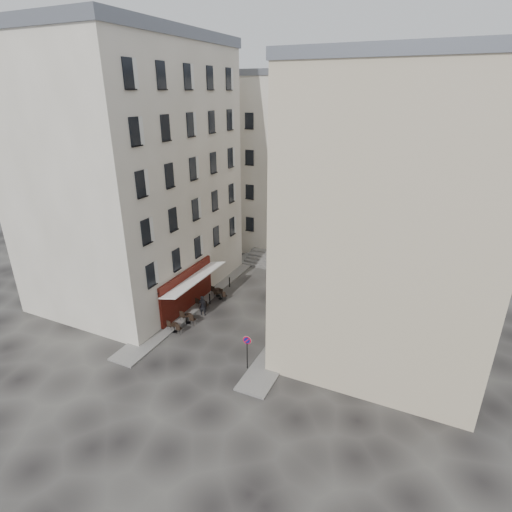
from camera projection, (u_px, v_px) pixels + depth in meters
The scene contains 18 objects.
ground at pixel (230, 327), 30.38m from camera, with size 90.00×90.00×0.00m, color black.
sidewalk_left at pixel (207, 293), 35.47m from camera, with size 2.00×22.00×0.12m, color slate.
sidewalk_right at pixel (299, 321), 31.12m from camera, with size 2.00×18.00×0.12m, color slate.
building_left at pixel (132, 174), 33.05m from camera, with size 12.20×16.20×20.60m.
building_right at pixel (395, 215), 25.67m from camera, with size 12.20×14.20×18.60m.
building_back at pixel (303, 165), 43.14m from camera, with size 18.20×10.20×18.60m.
cafe_storefront at pixel (188, 289), 32.19m from camera, with size 1.74×7.30×3.50m.
stone_steps at pixel (288, 263), 40.77m from camera, with size 9.00×3.15×0.80m.
bollard_near at pixel (186, 318), 30.61m from camera, with size 0.12×0.12×0.98m.
bollard_mid at pixel (210, 298), 33.54m from camera, with size 0.12×0.12×0.98m.
bollard_far at pixel (230, 282), 36.48m from camera, with size 0.12×0.12×0.98m.
no_parking_sign at pixel (247, 346), 25.25m from camera, with size 0.56×0.11×2.43m.
bistro_table_a at pixel (175, 327), 29.64m from camera, with size 1.23×0.58×0.87m.
bistro_table_b at pixel (188, 318), 30.77m from camera, with size 1.34×0.63×0.95m.
bistro_table_c at pixel (202, 304), 32.91m from camera, with size 1.19×0.56×0.84m.
bistro_table_d at pixel (220, 295), 34.36m from camera, with size 1.23×0.57×0.86m.
bistro_table_e at pixel (218, 292), 34.87m from camera, with size 1.24×0.58×0.87m.
pedestrian at pixel (203, 305), 31.77m from camera, with size 0.63×0.41×1.73m, color black.
Camera 1 is at (12.78, -22.73, 16.65)m, focal length 28.00 mm.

